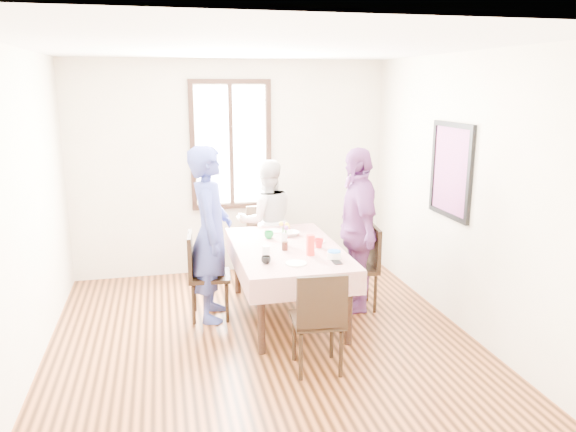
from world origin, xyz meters
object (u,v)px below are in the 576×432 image
(chair_near, at_px, (317,319))
(person_far, at_px, (266,221))
(chair_left, at_px, (210,276))
(chair_far, at_px, (266,244))
(chair_right, at_px, (357,268))
(dining_table, at_px, (287,282))
(person_right, at_px, (356,230))
(person_left, at_px, (210,234))

(chair_near, xyz_separation_m, person_far, (0.00, 2.28, 0.30))
(person_far, bearing_deg, chair_near, 86.57)
(chair_left, xyz_separation_m, chair_near, (0.79, -1.31, 0.00))
(chair_far, height_order, chair_near, same)
(chair_right, relative_size, chair_near, 1.00)
(chair_left, distance_m, chair_near, 1.53)
(chair_far, distance_m, chair_near, 2.30)
(chair_near, relative_size, person_far, 0.60)
(chair_left, relative_size, chair_right, 1.00)
(dining_table, distance_m, person_right, 0.92)
(chair_left, bearing_deg, person_far, 146.05)
(chair_far, bearing_deg, dining_table, 87.97)
(chair_near, bearing_deg, person_left, 124.78)
(person_far, bearing_deg, chair_far, -93.43)
(chair_left, height_order, person_left, person_left)
(dining_table, relative_size, person_left, 0.92)
(dining_table, height_order, person_far, person_far)
(dining_table, bearing_deg, chair_right, 3.78)
(chair_left, relative_size, chair_far, 1.00)
(person_far, bearing_deg, dining_table, 86.57)
(dining_table, height_order, person_left, person_left)
(chair_far, height_order, person_left, person_left)
(chair_far, bearing_deg, person_far, 87.97)
(dining_table, relative_size, chair_left, 1.84)
(chair_right, distance_m, chair_far, 1.35)
(dining_table, distance_m, chair_near, 1.15)
(chair_far, distance_m, person_right, 1.41)
(dining_table, height_order, chair_right, chair_right)
(dining_table, height_order, chair_far, chair_far)
(dining_table, bearing_deg, person_right, 3.89)
(chair_left, height_order, chair_far, same)
(chair_left, height_order, person_right, person_right)
(chair_right, relative_size, person_left, 0.50)
(chair_far, bearing_deg, person_right, 122.99)
(chair_far, relative_size, person_left, 0.50)
(person_right, bearing_deg, chair_left, -88.06)
(person_left, height_order, person_far, person_left)
(chair_left, bearing_deg, chair_near, 36.32)
(person_left, bearing_deg, chair_near, -139.42)
(chair_left, bearing_deg, chair_far, 146.65)
(person_far, bearing_deg, person_right, 122.10)
(dining_table, distance_m, chair_left, 0.81)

